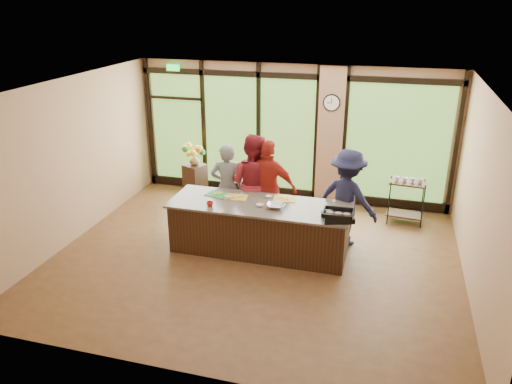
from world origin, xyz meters
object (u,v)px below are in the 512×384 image
Objects in this scene: roasting_pan at (338,217)px; cook_left at (227,187)px; cook_right at (347,198)px; flower_stand at (195,182)px; island_base at (260,228)px; bar_cart at (406,196)px.

cook_left is at bearing 137.35° from roasting_pan.
cook_right is 3.71× the size of roasting_pan.
roasting_pan is 0.60× the size of flower_stand.
cook_left is at bearing -23.56° from flower_stand.
cook_left reaches higher than island_base.
cook_left is 2.11× the size of flower_stand.
bar_cart is (1.07, 1.25, -0.33)m from cook_right.
cook_right is at bearing 25.86° from island_base.
roasting_pan reaches higher than island_base.
roasting_pan is (1.40, -0.30, 0.52)m from island_base.
island_base is 1.70× the size of cook_right.
cook_left is 1.76m from flower_stand.
cook_right reaches higher than cook_left.
bar_cart is at bearing -108.41° from cook_right.
cook_left reaches higher than roasting_pan.
cook_right is at bearing -125.31° from bar_cart.
cook_right reaches higher than bar_cart.
cook_right is 3.75m from flower_stand.
island_base is 3.77× the size of flower_stand.
cook_right is at bearing 69.46° from roasting_pan.
cook_left is 2.31m from cook_right.
flower_stand is 0.85× the size of bar_cart.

